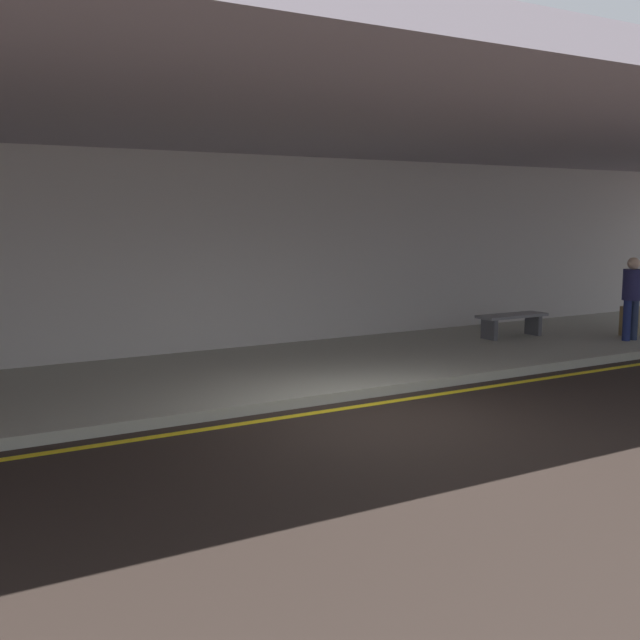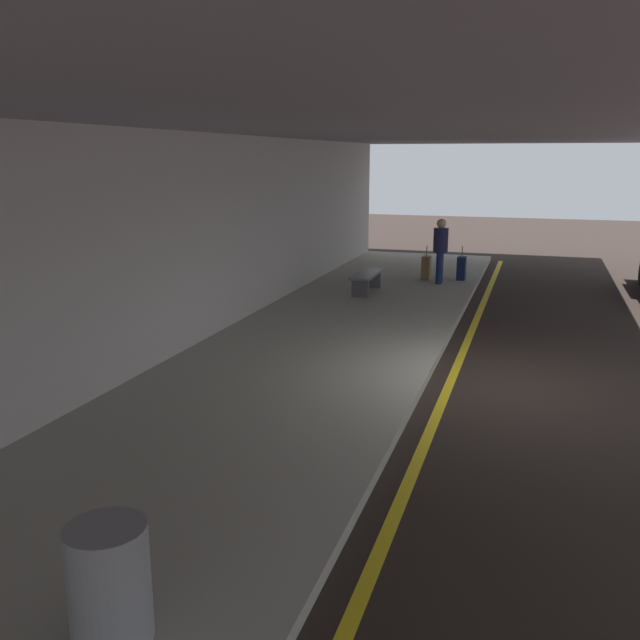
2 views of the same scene
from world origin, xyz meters
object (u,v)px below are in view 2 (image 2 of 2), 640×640
object	(u,v)px
traveler_with_luggage	(441,247)
suitcase_upright_primary	(426,268)
trash_bin_steel	(109,583)
suitcase_upright_secondary	(461,268)
bench_metal	(367,278)

from	to	relation	value
traveler_with_luggage	suitcase_upright_primary	xyz separation A→B (m)	(0.53, 0.44, -0.65)
traveler_with_luggage	suitcase_upright_primary	size ratio (longest dim) A/B	1.87
suitcase_upright_primary	trash_bin_steel	bearing A→B (deg)	161.08
trash_bin_steel	traveler_with_luggage	bearing A→B (deg)	-0.83
traveler_with_luggage	suitcase_upright_secondary	xyz separation A→B (m)	(0.72, -0.48, -0.65)
traveler_with_luggage	suitcase_upright_primary	bearing A→B (deg)	-123.67
traveler_with_luggage	bench_metal	bearing A→B (deg)	-23.62
trash_bin_steel	suitcase_upright_secondary	bearing A→B (deg)	-2.64
bench_metal	suitcase_upright_primary	bearing A→B (deg)	-25.23
suitcase_upright_primary	bench_metal	xyz separation A→B (m)	(-2.30, 1.08, 0.04)
suitcase_upright_primary	suitcase_upright_secondary	world-z (taller)	same
suitcase_upright_secondary	trash_bin_steel	world-z (taller)	suitcase_upright_secondary
traveler_with_luggage	trash_bin_steel	xyz separation A→B (m)	(-14.26, 0.21, -0.54)
traveler_with_luggage	suitcase_upright_secondary	bearing A→B (deg)	163.16
traveler_with_luggage	suitcase_upright_secondary	world-z (taller)	traveler_with_luggage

